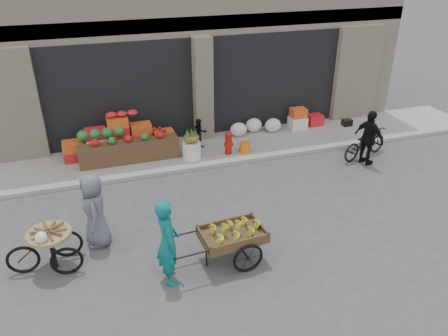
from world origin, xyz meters
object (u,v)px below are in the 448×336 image
object	(u,v)px
tricycle_cart	(51,244)
bicycle	(365,143)
orange_bucket	(245,147)
banana_cart	(230,234)
fire_hydrant	(229,142)
seated_person	(200,134)
vendor_woman	(168,242)
cyclist	(369,138)
vendor_grey	(95,210)
pineapple_bin	(192,150)

from	to	relation	value
tricycle_cart	bicycle	xyz separation A→B (m)	(8.65, 2.40, -0.11)
orange_bucket	banana_cart	size ratio (longest dim) A/B	0.15
fire_hydrant	banana_cart	world-z (taller)	banana_cart
orange_bucket	seated_person	bearing A→B (deg)	149.74
fire_hydrant	vendor_woman	distance (m)	5.41
orange_bucket	cyclist	size ratio (longest dim) A/B	0.20
bicycle	vendor_grey	bearing A→B (deg)	86.42
bicycle	cyclist	distance (m)	0.57
orange_bucket	seated_person	distance (m)	1.42
seated_person	vendor_woman	size ratio (longest dim) A/B	0.53
seated_person	tricycle_cart	bearing A→B (deg)	-144.05
bicycle	cyclist	size ratio (longest dim) A/B	1.07
bicycle	pineapple_bin	bearing A→B (deg)	58.61
fire_hydrant	vendor_grey	distance (m)	5.00
pineapple_bin	bicycle	xyz separation A→B (m)	(4.93, -1.26, 0.08)
bicycle	cyclist	xyz separation A→B (m)	(-0.20, -0.40, 0.35)
bicycle	cyclist	bearing A→B (deg)	136.38
seated_person	tricycle_cart	size ratio (longest dim) A/B	0.65
orange_bucket	vendor_woman	world-z (taller)	vendor_woman
orange_bucket	vendor_woman	xyz separation A→B (m)	(-3.23, -4.60, 0.61)
pineapple_bin	banana_cart	xyz separation A→B (m)	(-0.36, -4.52, 0.28)
vendor_grey	pineapple_bin	bearing A→B (deg)	137.81
fire_hydrant	seated_person	xyz separation A→B (m)	(-0.70, 0.65, 0.08)
pineapple_bin	cyclist	bearing A→B (deg)	-19.33
cyclist	bicycle	bearing A→B (deg)	-43.62
pineapple_bin	bicycle	world-z (taller)	bicycle
banana_cart	bicycle	size ratio (longest dim) A/B	1.28
fire_hydrant	vendor_woman	bearing A→B (deg)	-120.39
tricycle_cart	vendor_woman	bearing A→B (deg)	-25.74
pineapple_bin	cyclist	distance (m)	5.03
pineapple_bin	orange_bucket	bearing A→B (deg)	-3.58
seated_person	vendor_woman	world-z (taller)	vendor_woman
fire_hydrant	vendor_woman	world-z (taller)	vendor_woman
vendor_woman	vendor_grey	bearing A→B (deg)	36.04
fire_hydrant	orange_bucket	bearing A→B (deg)	-5.71
banana_cart	bicycle	world-z (taller)	bicycle
pineapple_bin	fire_hydrant	world-z (taller)	fire_hydrant
fire_hydrant	seated_person	world-z (taller)	seated_person
vendor_woman	tricycle_cart	xyz separation A→B (m)	(-2.09, 1.04, -0.32)
fire_hydrant	cyclist	size ratio (longest dim) A/B	0.44
pineapple_bin	orange_bucket	xyz separation A→B (m)	(1.60, -0.10, -0.10)
banana_cart	vendor_woman	bearing A→B (deg)	-175.84
bicycle	banana_cart	bearing A→B (deg)	104.57
vendor_woman	cyclist	xyz separation A→B (m)	(6.36, 3.04, -0.08)
orange_bucket	vendor_grey	world-z (taller)	vendor_grey
fire_hydrant	vendor_woman	size ratio (longest dim) A/B	0.40
seated_person	tricycle_cart	world-z (taller)	seated_person
vendor_grey	vendor_woman	bearing A→B (deg)	37.39
orange_bucket	tricycle_cart	xyz separation A→B (m)	(-5.32, -3.56, 0.30)
vendor_grey	cyclist	distance (m)	7.70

